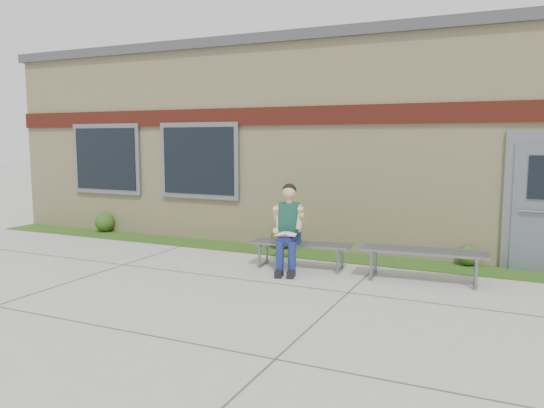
% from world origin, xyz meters
% --- Properties ---
extents(ground, '(80.00, 80.00, 0.00)m').
position_xyz_m(ground, '(0.00, 0.00, 0.00)').
color(ground, '#9E9E99').
rests_on(ground, ground).
extents(grass_strip, '(16.00, 0.80, 0.02)m').
position_xyz_m(grass_strip, '(0.00, 2.60, 0.01)').
color(grass_strip, '#1C4612').
rests_on(grass_strip, ground).
extents(school_building, '(16.20, 6.22, 4.20)m').
position_xyz_m(school_building, '(-0.00, 5.99, 2.10)').
color(school_building, beige).
rests_on(school_building, ground).
extents(bench_left, '(1.71, 0.64, 0.43)m').
position_xyz_m(bench_left, '(-0.14, 1.57, 0.33)').
color(bench_left, slate).
rests_on(bench_left, ground).
extents(bench_right, '(1.92, 0.66, 0.49)m').
position_xyz_m(bench_right, '(1.86, 1.57, 0.38)').
color(bench_right, slate).
rests_on(bench_right, ground).
extents(girl, '(0.61, 0.94, 1.43)m').
position_xyz_m(girl, '(-0.28, 1.36, 0.72)').
color(girl, navy).
rests_on(girl, ground).
extents(shrub_west, '(0.44, 0.44, 0.44)m').
position_xyz_m(shrub_west, '(-5.53, 2.85, 0.24)').
color(shrub_west, '#1C4612').
rests_on(shrub_west, grass_strip).
extents(shrub_mid, '(0.46, 0.46, 0.46)m').
position_xyz_m(shrub_mid, '(-1.04, 2.85, 0.25)').
color(shrub_mid, '#1C4612').
rests_on(shrub_mid, grass_strip).
extents(shrub_east, '(0.35, 0.35, 0.35)m').
position_xyz_m(shrub_east, '(2.41, 2.85, 0.19)').
color(shrub_east, '#1C4612').
rests_on(shrub_east, grass_strip).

